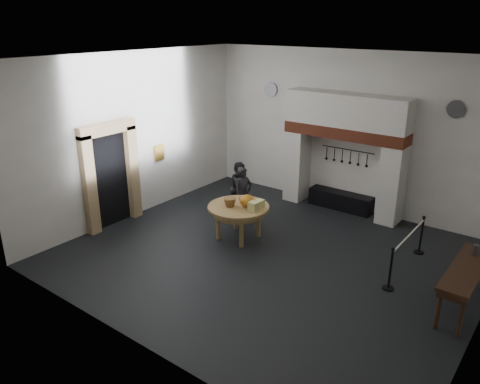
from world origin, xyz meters
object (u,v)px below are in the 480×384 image
Objects in this scene: work_table at (238,207)px; side_table at (467,269)px; visitor_far at (240,188)px; barrier_post_near at (390,270)px; visitor_near at (243,194)px; barrier_post_far at (421,236)px; iron_range at (341,200)px.

side_table is at bearing 1.39° from work_table.
visitor_far is 1.66× the size of barrier_post_near.
visitor_near is (-0.60, 0.99, -0.08)m from work_table.
work_table is 1.15m from visitor_near.
visitor_far is at bearing 163.91° from barrier_post_near.
barrier_post_far is (0.00, 2.00, 0.00)m from barrier_post_near.
visitor_near is at bearing -167.88° from barrier_post_far.
visitor_far is 4.98m from barrier_post_far.
visitor_far is 1.66× the size of barrier_post_far.
barrier_post_near reaches higher than work_table.
work_table is at bearing 179.41° from barrier_post_near.
work_table is at bearing -129.21° from visitor_near.
work_table is 4.42m from barrier_post_far.
barrier_post_near is (-1.35, -0.17, -0.42)m from side_table.
barrier_post_near is at bearing -172.91° from side_table.
side_table and barrier_post_near have the same top height.
visitor_far is at bearing 64.64° from visitor_near.
barrier_post_far is (4.54, 0.97, -0.31)m from visitor_near.
work_table is 3.96m from barrier_post_near.
visitor_far is (-1.00, 1.39, -0.09)m from work_table.
side_table is at bearing -38.39° from iron_range.
barrier_post_far reaches higher than iron_range.
iron_range is 5.27m from side_table.
iron_range is 1.27× the size of visitor_far.
visitor_far is (-0.40, 0.40, -0.01)m from visitor_near.
barrier_post_near is at bearing -90.00° from barrier_post_far.
visitor_near reaches higher than visitor_far.
barrier_post_near is 1.00× the size of barrier_post_far.
side_table is at bearing -53.51° from barrier_post_far.
iron_range is 3.00m from visitor_far.
barrier_post_near is (2.75, -3.42, 0.20)m from iron_range.
work_table is at bearing -109.56° from iron_range.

